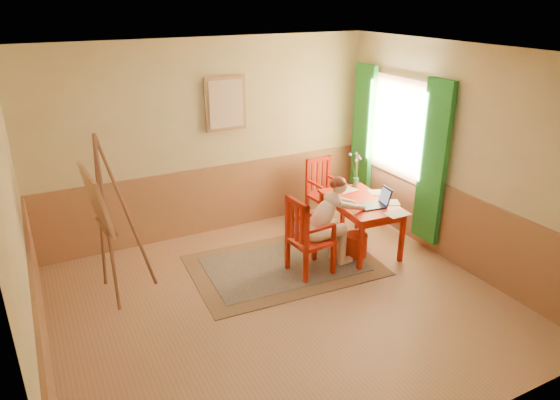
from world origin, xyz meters
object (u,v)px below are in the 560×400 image
chair_back (323,191)px  easel (100,205)px  chair_left (307,237)px  figure (328,220)px  laptop (376,203)px  table (361,206)px

chair_back → easel: easel is taller
chair_left → figure: (0.32, 0.04, 0.15)m
chair_back → easel: bearing=-168.6°
figure → laptop: figure is taller
chair_left → laptop: chair_left is taller
figure → laptop: 0.74m
figure → easel: bearing=168.0°
table → figure: bearing=-160.9°
table → chair_back: bearing=88.4°
figure → easel: (-2.62, 0.56, 0.50)m
laptop → table: bearing=102.9°
easel → table: bearing=-5.6°
laptop → chair_back: bearing=91.4°
table → laptop: bearing=-77.1°
figure → table: bearing=19.1°
laptop → easel: bearing=170.3°
chair_back → laptop: bearing=-88.6°
laptop → easel: easel is taller
table → easel: size_ratio=0.63×
chair_left → chair_back: bearing=51.1°
chair_back → laptop: size_ratio=2.32×
chair_back → laptop: 1.28m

